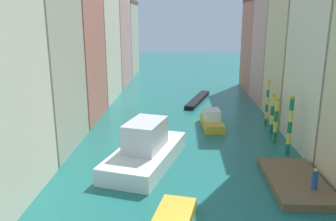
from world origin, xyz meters
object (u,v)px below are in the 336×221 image
vaporetto_white (146,149)px  motorboat_0 (212,121)px  mooring_pole_0 (290,124)px  mooring_pole_1 (276,119)px  mooring_pole_2 (272,113)px  mooring_pole_3 (267,103)px  waterfront_dock (295,182)px  gondola_black (198,100)px  person_on_dock (315,180)px

vaporetto_white → motorboat_0: bearing=58.0°
mooring_pole_0 → vaporetto_white: 11.79m
mooring_pole_1 → mooring_pole_2: (0.32, 2.56, -0.13)m
mooring_pole_3 → motorboat_0: bearing=-173.6°
mooring_pole_0 → mooring_pole_2: 5.53m
waterfront_dock → mooring_pole_2: (1.08, 10.94, 1.80)m
waterfront_dock → mooring_pole_2: size_ratio=1.72×
gondola_black → mooring_pole_3: bearing=-58.5°
mooring_pole_3 → motorboat_0: size_ratio=0.94×
waterfront_dock → motorboat_0: (-4.54, 12.62, 0.43)m
mooring_pole_1 → motorboat_0: (-5.30, 4.24, -1.50)m
person_on_dock → vaporetto_white: (-11.08, 4.65, 0.01)m
mooring_pole_2 → motorboat_0: 6.02m
person_on_dock → gondola_black: person_on_dock is taller
mooring_pole_0 → mooring_pole_3: 7.82m
mooring_pole_1 → vaporetto_white: (-11.18, -5.19, -1.03)m
mooring_pole_2 → vaporetto_white: 13.91m
mooring_pole_2 → mooring_pole_3: mooring_pole_3 is taller
waterfront_dock → gondola_black: bearing=102.8°
mooring_pole_1 → mooring_pole_2: mooring_pole_1 is taller
motorboat_0 → mooring_pole_2: bearing=-16.6°
mooring_pole_2 → mooring_pole_0: bearing=-90.2°
vaporetto_white → gondola_black: size_ratio=1.01×
gondola_black → waterfront_dock: bearing=-77.2°
person_on_dock → gondola_black: bearing=103.5°
gondola_black → motorboat_0: 11.39m
waterfront_dock → mooring_pole_3: 13.49m
person_on_dock → mooring_pole_0: 7.06m
mooring_pole_3 → gondola_black: mooring_pole_3 is taller
mooring_pole_0 → person_on_dock: bearing=-93.4°
mooring_pole_1 → vaporetto_white: size_ratio=0.43×
mooring_pole_3 → vaporetto_white: bearing=-138.9°
mooring_pole_1 → mooring_pole_0: bearing=-84.1°
mooring_pole_0 → waterfront_dock: bearing=-101.1°
mooring_pole_1 → waterfront_dock: bearing=-95.2°
mooring_pole_2 → vaporetto_white: mooring_pole_2 is taller
motorboat_0 → gondola_black: bearing=94.5°
mooring_pole_0 → motorboat_0: bearing=127.9°
waterfront_dock → mooring_pole_3: (1.11, 13.26, 2.24)m
person_on_dock → motorboat_0: person_on_dock is taller
mooring_pole_0 → vaporetto_white: size_ratio=0.51×
person_on_dock → gondola_black: (-6.09, 25.42, -0.89)m
waterfront_dock → motorboat_0: bearing=109.8°
mooring_pole_2 → mooring_pole_3: bearing=89.3°
waterfront_dock → gondola_black: size_ratio=0.70×
person_on_dock → vaporetto_white: vaporetto_white is taller
waterfront_dock → mooring_pole_0: (1.06, 5.44, 2.34)m
mooring_pole_1 → motorboat_0: bearing=141.3°
mooring_pole_1 → motorboat_0: mooring_pole_1 is taller
mooring_pole_0 → mooring_pole_3: (0.05, 7.82, -0.10)m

